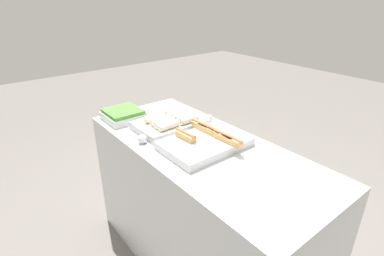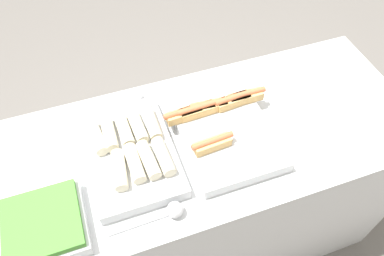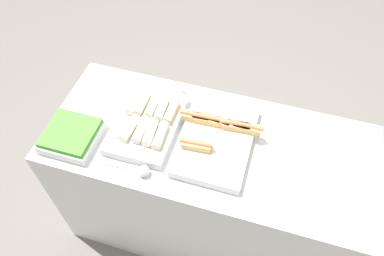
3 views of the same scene
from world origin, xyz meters
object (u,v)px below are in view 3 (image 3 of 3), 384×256
tray_hotdogs (217,138)px  tray_wraps (148,122)px  serving_spoon_far (178,91)px  tray_side_front (72,136)px  serving_spoon_near (141,171)px

tray_hotdogs → tray_wraps: (-0.35, -0.01, 0.00)m
tray_hotdogs → serving_spoon_far: (-0.28, 0.25, -0.01)m
tray_hotdogs → tray_wraps: bearing=-178.9°
tray_side_front → serving_spoon_far: bearing=48.0°
serving_spoon_far → serving_spoon_near: bearing=-90.6°
tray_hotdogs → serving_spoon_near: size_ratio=1.96×
tray_hotdogs → tray_side_front: size_ratio=1.94×
serving_spoon_near → serving_spoon_far: size_ratio=0.95×
tray_side_front → serving_spoon_near: 0.40m
tray_hotdogs → serving_spoon_far: 0.37m
serving_spoon_near → serving_spoon_far: 0.52m
serving_spoon_near → tray_side_front: bearing=168.4°
tray_wraps → serving_spoon_far: tray_wraps is taller
tray_side_front → serving_spoon_near: bearing=-11.6°
tray_wraps → tray_side_front: bearing=-150.4°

